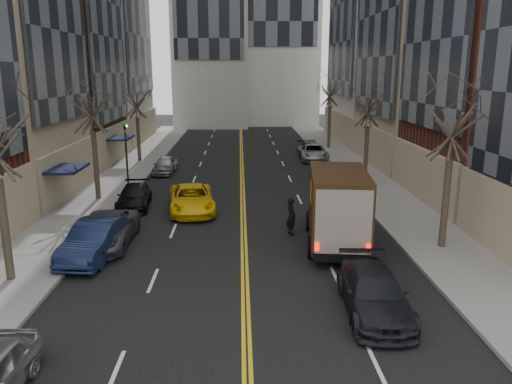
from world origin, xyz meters
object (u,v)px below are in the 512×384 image
taxi (192,199)px  ups_truck (337,208)px  pedestrian (291,216)px  observer_sedan (374,293)px

taxi → ups_truck: bearing=-46.5°
pedestrian → ups_truck: bearing=-150.5°
taxi → pedestrian: pedestrian is taller
ups_truck → taxi: bearing=147.6°
taxi → pedestrian: 6.63m
ups_truck → pedestrian: (-1.90, 1.58, -0.86)m
taxi → pedestrian: (5.18, -4.14, 0.17)m
observer_sedan → taxi: (-7.08, 12.26, 0.03)m
observer_sedan → taxi: size_ratio=0.94×
taxi → pedestrian: size_ratio=2.91×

